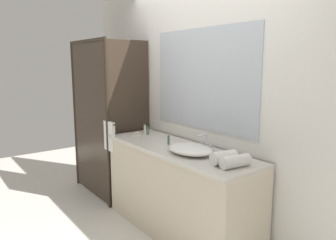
{
  "coord_description": "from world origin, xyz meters",
  "views": [
    {
      "loc": [
        2.38,
        -1.91,
        1.7
      ],
      "look_at": [
        -0.15,
        0.0,
        1.15
      ],
      "focal_mm": 34.46,
      "sensor_mm": 36.0,
      "label": 1
    }
  ],
  "objects": [
    {
      "name": "soap_dish",
      "position": [
        -0.71,
        -0.02,
        0.91
      ],
      "size": [
        0.1,
        0.07,
        0.04
      ],
      "color": "silver",
      "rests_on": "vanity_cabinet"
    },
    {
      "name": "shower_enclosure",
      "position": [
        -1.27,
        -0.19,
        1.02
      ],
      "size": [
        1.2,
        0.59,
        2.0
      ],
      "color": "#2D2319",
      "rests_on": "ground_plane"
    },
    {
      "name": "rolled_towel_near_edge",
      "position": [
        0.76,
        -0.02,
        0.95
      ],
      "size": [
        0.14,
        0.26,
        0.1
      ],
      "primitive_type": "cylinder",
      "rotation": [
        1.57,
        0.0,
        -0.15
      ],
      "color": "white",
      "rests_on": "vanity_cabinet"
    },
    {
      "name": "amenity_bottle_body_wash",
      "position": [
        -0.78,
        0.13,
        0.95
      ],
      "size": [
        0.03,
        0.03,
        0.1
      ],
      "color": "silver",
      "rests_on": "vanity_cabinet"
    },
    {
      "name": "ground_plane",
      "position": [
        0.0,
        0.0,
        0.0
      ],
      "size": [
        8.0,
        8.0,
        0.0
      ],
      "primitive_type": "plane",
      "color": "silver"
    },
    {
      "name": "sink_basin",
      "position": [
        0.24,
        -0.04,
        0.94
      ],
      "size": [
        0.47,
        0.35,
        0.08
      ],
      "primitive_type": "ellipsoid",
      "color": "white",
      "rests_on": "vanity_cabinet"
    },
    {
      "name": "vanity_cabinet",
      "position": [
        0.0,
        0.01,
        0.45
      ],
      "size": [
        1.8,
        0.58,
        0.9
      ],
      "color": "beige",
      "rests_on": "ground_plane"
    },
    {
      "name": "faucet",
      "position": [
        0.24,
        0.15,
        0.95
      ],
      "size": [
        0.17,
        0.13,
        0.16
      ],
      "color": "silver",
      "rests_on": "vanity_cabinet"
    },
    {
      "name": "amenity_bottle_lotion",
      "position": [
        -0.65,
        0.08,
        0.95
      ],
      "size": [
        0.03,
        0.03,
        0.1
      ],
      "color": "#4C7056",
      "rests_on": "vanity_cabinet"
    },
    {
      "name": "wall_back_with_mirror",
      "position": [
        0.0,
        0.34,
        1.31
      ],
      "size": [
        4.4,
        0.06,
        2.6
      ],
      "color": "silver",
      "rests_on": "ground_plane"
    },
    {
      "name": "amenity_bottle_shampoo",
      "position": [
        -0.14,
        0.0,
        0.94
      ],
      "size": [
        0.02,
        0.02,
        0.09
      ],
      "color": "#4C7056",
      "rests_on": "vanity_cabinet"
    },
    {
      "name": "rolled_towel_middle",
      "position": [
        0.65,
        -0.04,
        0.96
      ],
      "size": [
        0.15,
        0.23,
        0.11
      ],
      "primitive_type": "cylinder",
      "rotation": [
        1.57,
        0.0,
        -0.2
      ],
      "color": "white",
      "rests_on": "vanity_cabinet"
    }
  ]
}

